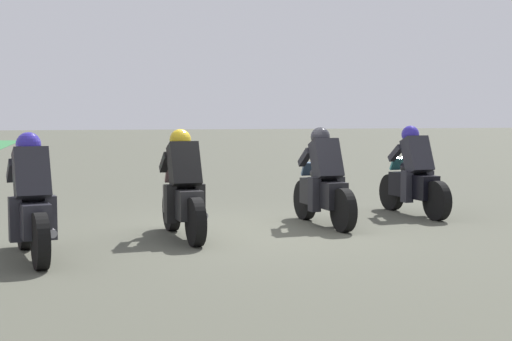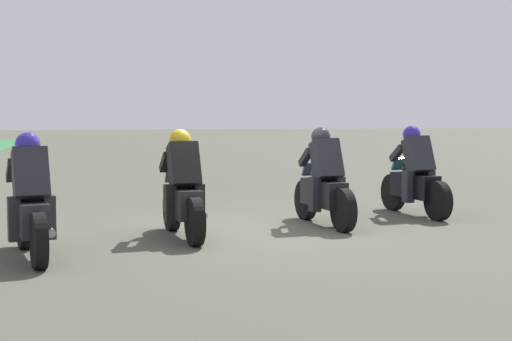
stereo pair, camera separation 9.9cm
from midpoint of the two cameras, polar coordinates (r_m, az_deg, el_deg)
The scene contains 5 objects.
ground_plane at distance 11.40m, azimuth -0.02°, elevation -4.47°, with size 120.00×120.00×0.00m, color #4C4D41.
rider_lane_a at distance 13.32m, azimuth 11.81°, elevation -0.58°, with size 2.04×0.60×1.51m.
rider_lane_b at distance 11.93m, azimuth 5.25°, elevation -1.08°, with size 2.04×0.59×1.51m.
rider_lane_c at distance 10.77m, azimuth -5.15°, elevation -1.67°, with size 2.04×0.58×1.51m.
rider_lane_d at distance 9.61m, azimuth -15.96°, elevation -2.57°, with size 2.03×0.64×1.51m.
Camera 2 is at (-11.05, 2.16, 1.77)m, focal length 54.44 mm.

